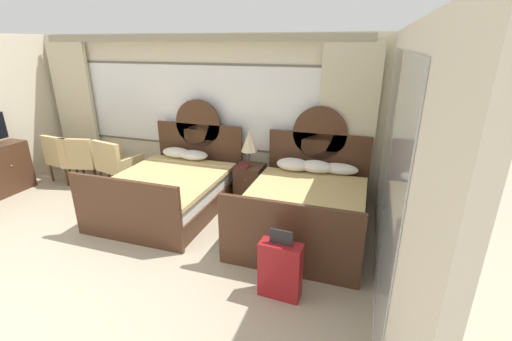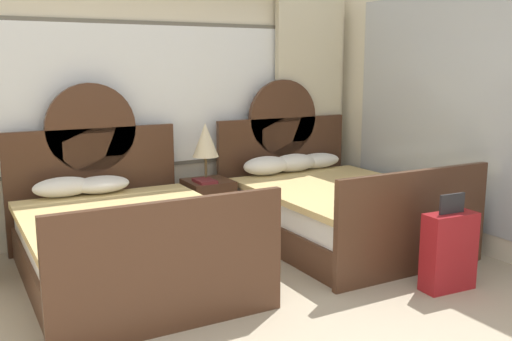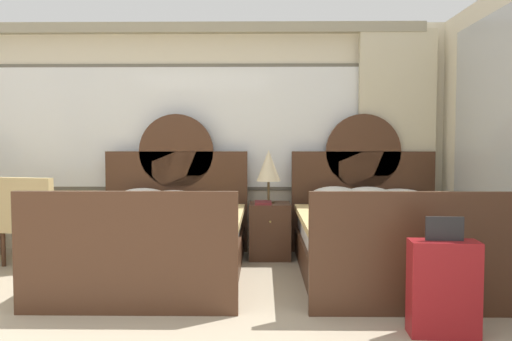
{
  "view_description": "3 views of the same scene",
  "coord_description": "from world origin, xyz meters",
  "px_view_note": "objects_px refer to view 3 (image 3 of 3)",
  "views": [
    {
      "loc": [
        3.02,
        -1.5,
        2.55
      ],
      "look_at": [
        1.62,
        2.72,
        0.9
      ],
      "focal_mm": 24.27,
      "sensor_mm": 36.0,
      "label": 1
    },
    {
      "loc": [
        -1.14,
        -1.61,
        1.8
      ],
      "look_at": [
        1.33,
        2.87,
        0.83
      ],
      "focal_mm": 39.97,
      "sensor_mm": 36.0,
      "label": 2
    },
    {
      "loc": [
        1.12,
        -1.73,
        1.26
      ],
      "look_at": [
        1.06,
        2.96,
        1.01
      ],
      "focal_mm": 34.33,
      "sensor_mm": 36.0,
      "label": 3
    }
  ],
  "objects_px": {
    "bed_near_mirror": "(383,239)",
    "table_lamp_on_nightstand": "(269,166)",
    "armchair_by_window_left": "(37,216)",
    "book_on_nightstand": "(263,203)",
    "suitcase_on_floor": "(443,288)",
    "nightstand_between_beds": "(270,230)",
    "bed_near_window": "(158,240)"
  },
  "relations": [
    {
      "from": "nightstand_between_beds",
      "to": "armchair_by_window_left",
      "type": "xyz_separation_m",
      "value": [
        -2.46,
        -0.3,
        0.2
      ]
    },
    {
      "from": "bed_near_mirror",
      "to": "suitcase_on_floor",
      "type": "bearing_deg",
      "value": -89.13
    },
    {
      "from": "bed_near_mirror",
      "to": "book_on_nightstand",
      "type": "height_order",
      "value": "bed_near_mirror"
    },
    {
      "from": "nightstand_between_beds",
      "to": "armchair_by_window_left",
      "type": "bearing_deg",
      "value": -172.97
    },
    {
      "from": "book_on_nightstand",
      "to": "armchair_by_window_left",
      "type": "relative_size",
      "value": 0.28
    },
    {
      "from": "bed_near_mirror",
      "to": "nightstand_between_beds",
      "type": "relative_size",
      "value": 3.62
    },
    {
      "from": "nightstand_between_beds",
      "to": "book_on_nightstand",
      "type": "xyz_separation_m",
      "value": [
        -0.07,
        -0.09,
        0.32
      ]
    },
    {
      "from": "bed_near_mirror",
      "to": "suitcase_on_floor",
      "type": "xyz_separation_m",
      "value": [
        0.02,
        -1.51,
        -0.02
      ]
    },
    {
      "from": "bed_near_window",
      "to": "nightstand_between_beds",
      "type": "bearing_deg",
      "value": 33.29
    },
    {
      "from": "table_lamp_on_nightstand",
      "to": "suitcase_on_floor",
      "type": "relative_size",
      "value": 0.75
    },
    {
      "from": "nightstand_between_beds",
      "to": "armchair_by_window_left",
      "type": "height_order",
      "value": "armchair_by_window_left"
    },
    {
      "from": "bed_near_mirror",
      "to": "nightstand_between_beds",
      "type": "bearing_deg",
      "value": 147.11
    },
    {
      "from": "suitcase_on_floor",
      "to": "nightstand_between_beds",
      "type": "bearing_deg",
      "value": 116.68
    },
    {
      "from": "table_lamp_on_nightstand",
      "to": "armchair_by_window_left",
      "type": "height_order",
      "value": "table_lamp_on_nightstand"
    },
    {
      "from": "nightstand_between_beds",
      "to": "bed_near_window",
      "type": "bearing_deg",
      "value": -146.71
    },
    {
      "from": "nightstand_between_beds",
      "to": "table_lamp_on_nightstand",
      "type": "height_order",
      "value": "table_lamp_on_nightstand"
    },
    {
      "from": "bed_near_mirror",
      "to": "suitcase_on_floor",
      "type": "distance_m",
      "value": 1.51
    },
    {
      "from": "armchair_by_window_left",
      "to": "suitcase_on_floor",
      "type": "bearing_deg",
      "value": -28.07
    },
    {
      "from": "book_on_nightstand",
      "to": "armchair_by_window_left",
      "type": "height_order",
      "value": "armchair_by_window_left"
    },
    {
      "from": "bed_near_window",
      "to": "suitcase_on_floor",
      "type": "distance_m",
      "value": 2.66
    },
    {
      "from": "bed_near_mirror",
      "to": "armchair_by_window_left",
      "type": "relative_size",
      "value": 2.39
    },
    {
      "from": "suitcase_on_floor",
      "to": "armchair_by_window_left",
      "type": "bearing_deg",
      "value": 151.93
    },
    {
      "from": "book_on_nightstand",
      "to": "armchair_by_window_left",
      "type": "distance_m",
      "value": 2.4
    },
    {
      "from": "bed_near_window",
      "to": "book_on_nightstand",
      "type": "xyz_separation_m",
      "value": [
        1.02,
        0.63,
        0.29
      ]
    },
    {
      "from": "table_lamp_on_nightstand",
      "to": "book_on_nightstand",
      "type": "distance_m",
      "value": 0.41
    },
    {
      "from": "bed_near_window",
      "to": "table_lamp_on_nightstand",
      "type": "bearing_deg",
      "value": 34.15
    },
    {
      "from": "book_on_nightstand",
      "to": "suitcase_on_floor",
      "type": "bearing_deg",
      "value": -60.8
    },
    {
      "from": "nightstand_between_beds",
      "to": "book_on_nightstand",
      "type": "distance_m",
      "value": 0.34
    },
    {
      "from": "table_lamp_on_nightstand",
      "to": "armchair_by_window_left",
      "type": "relative_size",
      "value": 0.64
    },
    {
      "from": "bed_near_mirror",
      "to": "table_lamp_on_nightstand",
      "type": "bearing_deg",
      "value": 146.94
    },
    {
      "from": "suitcase_on_floor",
      "to": "bed_near_mirror",
      "type": "bearing_deg",
      "value": 90.87
    },
    {
      "from": "armchair_by_window_left",
      "to": "suitcase_on_floor",
      "type": "xyz_separation_m",
      "value": [
        3.57,
        -1.91,
        -0.18
      ]
    }
  ]
}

